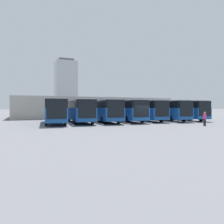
{
  "coord_description": "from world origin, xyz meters",
  "views": [
    {
      "loc": [
        15.49,
        25.62,
        2.24
      ],
      "look_at": [
        2.41,
        -5.87,
        1.56
      ],
      "focal_mm": 35.0,
      "sensor_mm": 36.0,
      "label": 1
    }
  ],
  "objects_px": {
    "bus_6": "(54,110)",
    "bus_1": "(165,110)",
    "bus_0": "(182,110)",
    "bus_4": "(104,110)",
    "pedestrian": "(205,118)",
    "bus_2": "(144,110)",
    "bus_3": "(126,110)",
    "bus_5": "(80,110)"
  },
  "relations": [
    {
      "from": "bus_2",
      "to": "bus_6",
      "type": "distance_m",
      "value": 15.0
    },
    {
      "from": "bus_2",
      "to": "bus_3",
      "type": "distance_m",
      "value": 3.78
    },
    {
      "from": "bus_3",
      "to": "bus_4",
      "type": "height_order",
      "value": "same"
    },
    {
      "from": "bus_0",
      "to": "bus_3",
      "type": "distance_m",
      "value": 11.24
    },
    {
      "from": "bus_2",
      "to": "bus_1",
      "type": "bearing_deg",
      "value": 174.03
    },
    {
      "from": "bus_5",
      "to": "bus_1",
      "type": "bearing_deg",
      "value": -176.69
    },
    {
      "from": "bus_5",
      "to": "pedestrian",
      "type": "height_order",
      "value": "bus_5"
    },
    {
      "from": "bus_3",
      "to": "bus_4",
      "type": "distance_m",
      "value": 3.75
    },
    {
      "from": "bus_0",
      "to": "pedestrian",
      "type": "xyz_separation_m",
      "value": [
        5.77,
        10.91,
        -0.97
      ]
    },
    {
      "from": "bus_1",
      "to": "pedestrian",
      "type": "relative_size",
      "value": 6.96
    },
    {
      "from": "bus_2",
      "to": "bus_3",
      "type": "xyz_separation_m",
      "value": [
        3.75,
        0.53,
        0.0
      ]
    },
    {
      "from": "bus_4",
      "to": "pedestrian",
      "type": "height_order",
      "value": "bus_4"
    },
    {
      "from": "bus_0",
      "to": "bus_2",
      "type": "distance_m",
      "value": 7.51
    },
    {
      "from": "bus_2",
      "to": "pedestrian",
      "type": "distance_m",
      "value": 11.66
    },
    {
      "from": "bus_1",
      "to": "bus_5",
      "type": "xyz_separation_m",
      "value": [
        14.98,
        -0.53,
        0.0
      ]
    },
    {
      "from": "bus_0",
      "to": "bus_5",
      "type": "xyz_separation_m",
      "value": [
        18.73,
        -0.36,
        0.0
      ]
    },
    {
      "from": "bus_0",
      "to": "bus_1",
      "type": "relative_size",
      "value": 1.0
    },
    {
      "from": "bus_3",
      "to": "bus_1",
      "type": "bearing_deg",
      "value": -176.33
    },
    {
      "from": "bus_6",
      "to": "bus_1",
      "type": "bearing_deg",
      "value": -174.7
    },
    {
      "from": "bus_0",
      "to": "pedestrian",
      "type": "distance_m",
      "value": 12.38
    },
    {
      "from": "bus_4",
      "to": "pedestrian",
      "type": "bearing_deg",
      "value": 135.31
    },
    {
      "from": "bus_6",
      "to": "bus_2",
      "type": "bearing_deg",
      "value": -171.85
    },
    {
      "from": "bus_3",
      "to": "bus_6",
      "type": "height_order",
      "value": "same"
    },
    {
      "from": "bus_5",
      "to": "bus_4",
      "type": "bearing_deg",
      "value": -179.06
    },
    {
      "from": "bus_6",
      "to": "bus_5",
      "type": "bearing_deg",
      "value": -166.78
    },
    {
      "from": "bus_5",
      "to": "bus_6",
      "type": "xyz_separation_m",
      "value": [
        3.75,
        0.52,
        0.0
      ]
    },
    {
      "from": "bus_3",
      "to": "bus_2",
      "type": "bearing_deg",
      "value": -166.6
    },
    {
      "from": "bus_3",
      "to": "bus_5",
      "type": "bearing_deg",
      "value": 2.94
    },
    {
      "from": "bus_6",
      "to": "bus_4",
      "type": "bearing_deg",
      "value": -172.9
    },
    {
      "from": "bus_4",
      "to": "bus_6",
      "type": "height_order",
      "value": "same"
    },
    {
      "from": "bus_0",
      "to": "bus_6",
      "type": "height_order",
      "value": "same"
    },
    {
      "from": "bus_0",
      "to": "bus_5",
      "type": "height_order",
      "value": "same"
    },
    {
      "from": "bus_0",
      "to": "bus_2",
      "type": "bearing_deg",
      "value": 0.88
    },
    {
      "from": "bus_5",
      "to": "bus_3",
      "type": "bearing_deg",
      "value": -177.06
    },
    {
      "from": "bus_0",
      "to": "bus_6",
      "type": "bearing_deg",
      "value": 5.72
    },
    {
      "from": "bus_1",
      "to": "bus_6",
      "type": "bearing_deg",
      "value": 5.3
    },
    {
      "from": "pedestrian",
      "to": "bus_3",
      "type": "bearing_deg",
      "value": 103.49
    },
    {
      "from": "bus_1",
      "to": "bus_6",
      "type": "relative_size",
      "value": 1.0
    },
    {
      "from": "bus_6",
      "to": "pedestrian",
      "type": "relative_size",
      "value": 6.96
    },
    {
      "from": "bus_0",
      "to": "bus_4",
      "type": "relative_size",
      "value": 1.0
    },
    {
      "from": "bus_4",
      "to": "pedestrian",
      "type": "relative_size",
      "value": 6.96
    },
    {
      "from": "bus_1",
      "to": "bus_2",
      "type": "xyz_separation_m",
      "value": [
        3.75,
        -0.75,
        0.0
      ]
    }
  ]
}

